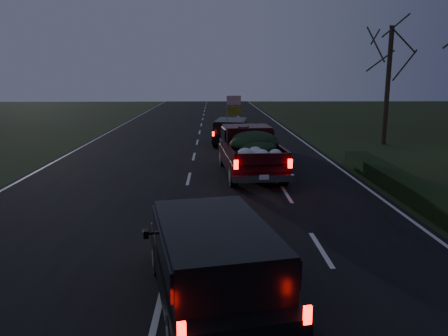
{
  "coord_description": "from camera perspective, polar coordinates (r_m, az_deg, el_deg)",
  "views": [
    {
      "loc": [
        1.0,
        -12.35,
        4.13
      ],
      "look_at": [
        1.34,
        1.01,
        1.3
      ],
      "focal_mm": 35.0,
      "sensor_mm": 36.0,
      "label": 1
    }
  ],
  "objects": [
    {
      "name": "bare_tree_far",
      "position": [
        28.39,
        20.85,
        13.41
      ],
      "size": [
        3.6,
        3.6,
        7.0
      ],
      "color": "black",
      "rests_on": "ground"
    },
    {
      "name": "road_asphalt",
      "position": [
        13.06,
        -5.82,
        -6.5
      ],
      "size": [
        14.0,
        120.0,
        0.02
      ],
      "primitive_type": "cube",
      "color": "black",
      "rests_on": "ground"
    },
    {
      "name": "lead_suv",
      "position": [
        26.7,
        0.91,
        5.1
      ],
      "size": [
        2.37,
        4.55,
        1.25
      ],
      "rotation": [
        0.0,
        0.0,
        -0.13
      ],
      "color": "black",
      "rests_on": "ground"
    },
    {
      "name": "ground",
      "position": [
        13.06,
        -5.82,
        -6.54
      ],
      "size": [
        120.0,
        120.0,
        0.0
      ],
      "primitive_type": "plane",
      "color": "black",
      "rests_on": "ground"
    },
    {
      "name": "hedge_row",
      "position": [
        17.22,
        21.85,
        -1.77
      ],
      "size": [
        1.0,
        10.0,
        0.6
      ],
      "primitive_type": "cube",
      "color": "black",
      "rests_on": "ground"
    },
    {
      "name": "rear_suv",
      "position": [
        7.91,
        -1.44,
        -11.39
      ],
      "size": [
        2.8,
        4.87,
        1.32
      ],
      "rotation": [
        0.0,
        0.0,
        0.21
      ],
      "color": "black",
      "rests_on": "ground"
    },
    {
      "name": "pickup_truck",
      "position": [
        18.51,
        3.43,
        2.55
      ],
      "size": [
        2.6,
        5.82,
        2.97
      ],
      "rotation": [
        0.0,
        0.0,
        0.08
      ],
      "color": "#36070D",
      "rests_on": "ground"
    }
  ]
}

